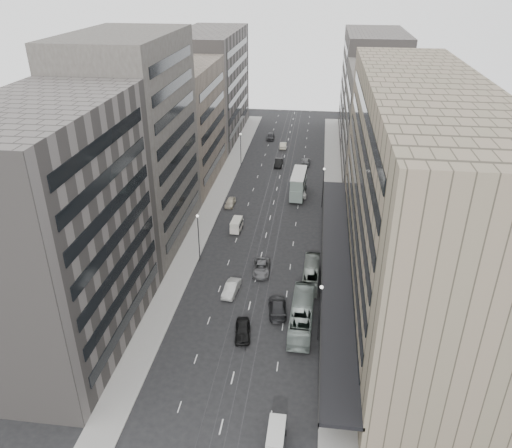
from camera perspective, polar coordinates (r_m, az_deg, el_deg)
The scene contains 30 objects.
ground at distance 70.42m, azimuth -0.86°, elevation -9.80°, with size 220.00×220.00×0.00m, color black.
sidewalk_right at distance 102.33m, azimuth 8.83°, elevation 2.48°, with size 4.00×125.00×0.15m, color gray.
sidewalk_left at distance 104.25m, azimuth -4.47°, elevation 3.21°, with size 4.00×125.00×0.15m, color gray.
department_store at distance 70.51m, azimuth 17.58°, elevation 2.98°, with size 19.20×60.00×30.00m.
building_right_mid at distance 112.57m, azimuth 14.12°, elevation 10.78°, with size 15.00×28.00×24.00m, color #44403B.
building_right_far at distance 141.10m, azimuth 13.08°, elevation 14.98°, with size 15.00×32.00×28.00m, color #605B57.
building_left_a at distance 62.47m, azimuth -22.00°, elevation -0.94°, with size 15.00×28.00×30.00m, color #605B57.
building_left_b at distance 84.22m, azimuth -13.85°, elevation 8.90°, with size 15.00×26.00×34.00m, color #44403B.
building_left_c at distance 109.99m, azimuth -8.76°, elevation 11.17°, with size 15.00×28.00×25.00m, color #7A6C5F.
building_left_d at distance 140.72m, azimuth -5.16°, elevation 15.52°, with size 15.00×38.00×28.00m, color #605B57.
lamp_right_near at distance 62.82m, azimuth 7.35°, elevation -9.35°, with size 0.44×0.44×8.32m.
lamp_right_far at distance 97.94m, azimuth 7.70°, elevation 4.68°, with size 0.44×0.44×8.32m.
lamp_left_near at distance 79.22m, azimuth -6.61°, elevation -0.96°, with size 0.44×0.44×8.32m.
lamp_left_far at distance 118.05m, azimuth -1.76°, elevation 8.88°, with size 0.44×0.44×8.32m.
bus_near at distance 67.10m, azimuth 5.26°, elevation -10.28°, with size 2.82×12.03×3.35m, color gray.
bus_far at distance 75.94m, azimuth 6.31°, elevation -5.68°, with size 2.26×9.64×2.69m, color gray.
double_decker at distance 103.37m, azimuth 4.86°, elevation 4.62°, with size 3.28×9.57×5.17m.
vw_microbus at distance 53.53m, azimuth 2.30°, elevation -23.12°, with size 1.92×4.11×2.21m.
panel_van at distance 89.59m, azimuth -2.25°, elevation -0.10°, with size 1.98×3.77×2.32m.
sedan_0 at distance 65.68m, azimuth -1.54°, elevation -12.06°, with size 1.96×4.87×1.66m, color black.
sedan_1 at distance 73.34m, azimuth -2.84°, elevation -7.36°, with size 1.70×4.89×1.61m, color #B5B6B1.
sedan_2 at distance 77.95m, azimuth 0.61°, elevation -5.04°, with size 2.58×5.60×1.56m, color #5A5A5D.
sedan_3 at distance 69.60m, azimuth 2.47°, elevation -9.45°, with size 2.41×5.94×1.72m, color black.
sedan_4 at distance 99.64m, azimuth -2.96°, elevation 2.49°, with size 1.72×4.28×1.46m, color #BEB49D.
sedan_5 at distance 120.40m, azimuth 2.61°, elevation 7.03°, with size 1.76×5.04×1.66m, color black.
sedan_6 at distance 104.63m, azimuth 4.92°, elevation 3.75°, with size 2.80×6.06×1.68m, color silver.
sedan_7 at distance 121.74m, azimuth 5.68°, elevation 7.12°, with size 2.10×5.18×1.50m, color #57575A.
sedan_8 at distance 140.08m, azimuth 1.69°, elevation 10.00°, with size 2.00×4.98×1.70m, color #27272A.
sedan_9 at distance 132.94m, azimuth 3.12°, elevation 8.98°, with size 1.65×4.73×1.56m, color #BDB79D.
pedestrian at distance 57.40m, azimuth 9.53°, elevation -19.41°, with size 0.64×0.42×1.76m, color black.
Camera 1 is at (8.27, -55.56, 42.47)m, focal length 35.00 mm.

